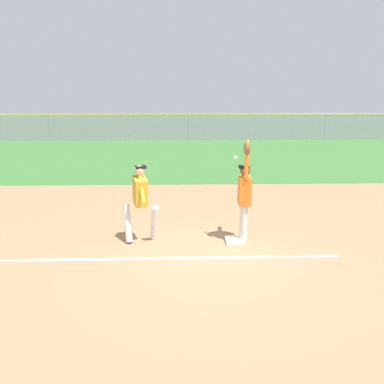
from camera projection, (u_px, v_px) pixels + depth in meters
ground_plane at (214, 259)px, 7.83m from camera, size 70.34×70.34×0.00m
outfield_grass at (192, 155)px, 21.63m from camera, size 40.02×14.78×0.01m
chalk_foul_line at (39, 260)px, 7.79m from camera, size 12.00×0.17×0.01m
first_base at (234, 240)px, 8.78m from camera, size 0.38×0.38×0.08m
fielder at (245, 192)px, 8.59m from camera, size 0.29×0.90×2.28m
runner at (140, 198)px, 8.59m from camera, size 0.84×0.83×1.72m
baseball at (236, 158)px, 8.45m from camera, size 0.07×0.07×0.07m
outfield_fence at (189, 127)px, 28.59m from camera, size 40.10×0.08×1.89m
parked_car_blue at (74, 127)px, 32.31m from camera, size 4.57×2.47×1.25m
parked_car_silver at (136, 127)px, 31.91m from camera, size 4.43×2.17×1.25m
parked_car_green at (196, 127)px, 32.32m from camera, size 4.52×2.36×1.25m
parked_car_white at (263, 127)px, 32.56m from camera, size 4.43×2.17×1.25m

